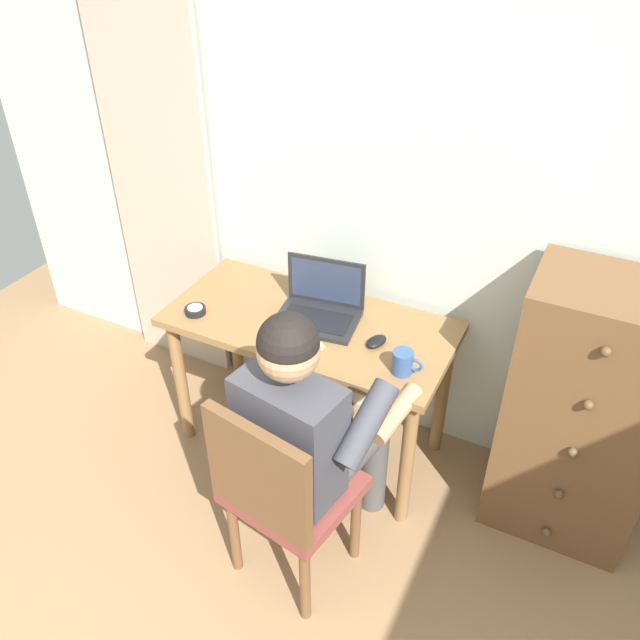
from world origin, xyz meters
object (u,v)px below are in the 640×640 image
(desk, at_px, (310,341))
(chair, at_px, (281,490))
(desk_clock, at_px, (195,310))
(computer_mouse, at_px, (377,341))
(person_seated, at_px, (312,423))
(coffee_mug, at_px, (403,362))
(dresser, at_px, (582,414))
(laptop, at_px, (320,306))

(desk, xyz_separation_m, chair, (0.24, -0.68, -0.11))
(desk, relative_size, desk_clock, 13.51)
(desk, height_order, desk_clock, desk_clock)
(computer_mouse, bearing_deg, person_seated, -79.19)
(desk, xyz_separation_m, person_seated, (0.27, -0.50, 0.07))
(desk, distance_m, computer_mouse, 0.34)
(chair, bearing_deg, computer_mouse, 83.21)
(chair, relative_size, coffee_mug, 7.29)
(desk_clock, bearing_deg, dresser, 9.41)
(desk_clock, bearing_deg, coffee_mug, 1.68)
(laptop, bearing_deg, chair, -73.77)
(desk, height_order, laptop, laptop)
(dresser, xyz_separation_m, chair, (-0.88, -0.77, -0.08))
(desk, distance_m, desk_clock, 0.51)
(chair, distance_m, coffee_mug, 0.65)
(chair, distance_m, laptop, 0.81)
(dresser, xyz_separation_m, coffee_mug, (-0.65, -0.23, 0.19))
(desk, height_order, chair, chair)
(laptop, bearing_deg, person_seated, -66.31)
(desk_clock, bearing_deg, person_seated, -24.50)
(desk, height_order, computer_mouse, computer_mouse)
(computer_mouse, xyz_separation_m, desk_clock, (-0.78, -0.14, -0.00))
(laptop, xyz_separation_m, coffee_mug, (0.44, -0.19, -0.00))
(desk, relative_size, computer_mouse, 12.16)
(computer_mouse, relative_size, coffee_mug, 0.83)
(desk_clock, bearing_deg, computer_mouse, 10.33)
(chair, height_order, desk_clock, chair)
(dresser, relative_size, laptop, 3.07)
(person_seated, distance_m, computer_mouse, 0.48)
(laptop, height_order, computer_mouse, laptop)
(dresser, xyz_separation_m, person_seated, (-0.85, -0.59, 0.10))
(desk, bearing_deg, laptop, 63.65)
(laptop, relative_size, computer_mouse, 3.71)
(desk, distance_m, chair, 0.73)
(dresser, relative_size, chair, 1.30)
(chair, relative_size, desk_clock, 9.72)
(desk, bearing_deg, dresser, 4.84)
(desk, xyz_separation_m, desk_clock, (-0.46, -0.17, 0.12))
(desk, height_order, coffee_mug, coffee_mug)
(person_seated, relative_size, laptop, 3.21)
(computer_mouse, bearing_deg, desk_clock, -152.93)
(desk, xyz_separation_m, dresser, (1.12, 0.09, -0.03))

